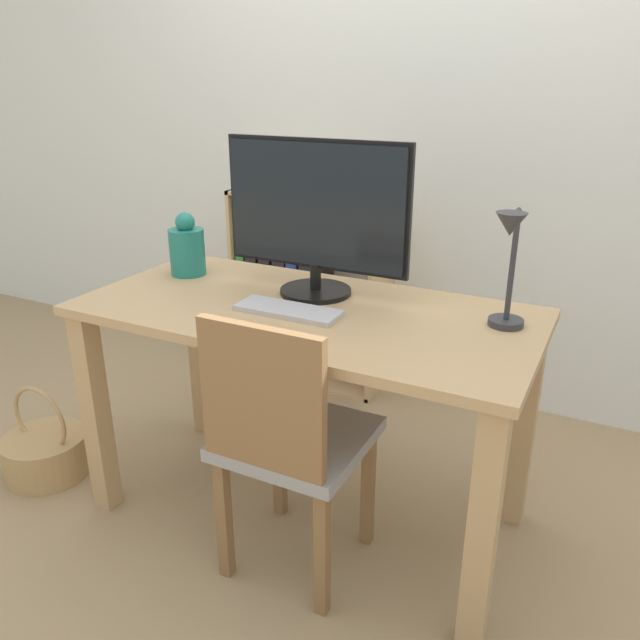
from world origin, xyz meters
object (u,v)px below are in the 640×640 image
Objects in this scene: keyboard at (288,310)px; basket at (46,452)px; vase at (187,249)px; chair at (287,438)px; bookshelf at (291,290)px; desk_lamp at (509,260)px; monitor at (316,212)px.

keyboard is 0.88× the size of basket.
vase is 0.26× the size of chair.
keyboard reaches higher than basket.
keyboard is 1.20m from bookshelf.
basket is (-0.46, -0.37, -0.76)m from vase.
desk_lamp reaches higher than chair.
desk_lamp reaches higher than bookshelf.
vase is at bearing 143.80° from chair.
chair is 1.39m from bookshelf.
chair is (0.12, -0.41, -0.56)m from monitor.
monitor reaches higher than desk_lamp.
bookshelf is at bearing 124.39° from monitor.
chair is (0.62, -0.39, -0.38)m from vase.
desk_lamp is at bearing 30.61° from chair.
monitor is 1.92× the size of keyboard.
monitor reaches higher than keyboard.
basket is at bearing 174.76° from chair.
monitor is 0.70m from chair.
basket is (-0.97, -0.19, -0.68)m from keyboard.
vase is 0.92m from bookshelf.
monitor is 0.67× the size of bookshelf.
keyboard is at bearing -87.48° from monitor.
desk_lamp is 0.93× the size of basket.
desk_lamp is (0.60, 0.13, 0.20)m from keyboard.
keyboard is at bearing -60.83° from bookshelf.
monitor is at bearing 21.86° from basket.
bookshelf is (-0.67, 1.22, -0.03)m from chair.
keyboard is 1.20m from basket.
vase reaches higher than bookshelf.
vase is 0.96m from basket.
monitor is at bearing 101.91° from chair.
monitor is at bearing 1.99° from vase.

